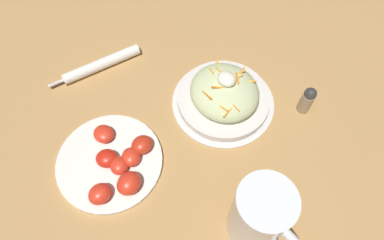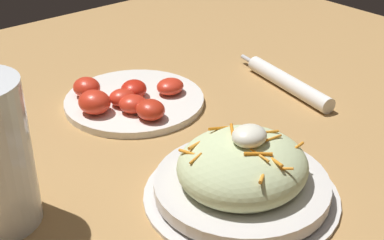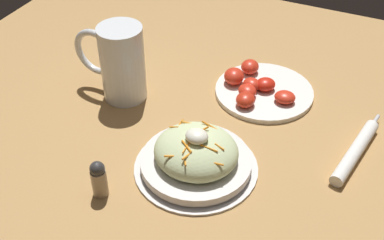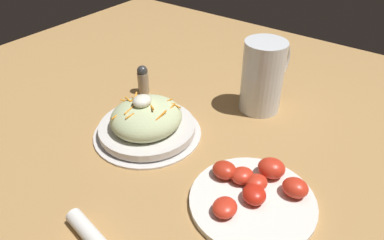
{
  "view_description": "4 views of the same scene",
  "coord_description": "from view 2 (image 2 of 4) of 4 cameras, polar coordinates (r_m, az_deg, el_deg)",
  "views": [
    {
      "loc": [
        -0.26,
        0.29,
        0.64
      ],
      "look_at": [
        -0.02,
        0.09,
        0.09
      ],
      "focal_mm": 31.66,
      "sensor_mm": 36.0,
      "label": 1
    },
    {
      "loc": [
        -0.37,
        -0.37,
        0.39
      ],
      "look_at": [
        -0.0,
        0.06,
        0.07
      ],
      "focal_mm": 50.7,
      "sensor_mm": 36.0,
      "label": 2
    },
    {
      "loc": [
        0.27,
        -0.62,
        0.65
      ],
      "look_at": [
        -0.03,
        0.04,
        0.06
      ],
      "focal_mm": 46.69,
      "sensor_mm": 36.0,
      "label": 3
    },
    {
      "loc": [
        0.45,
        0.43,
        0.47
      ],
      "look_at": [
        -0.02,
        0.08,
        0.06
      ],
      "focal_mm": 33.96,
      "sensor_mm": 36.0,
      "label": 4
    }
  ],
  "objects": [
    {
      "name": "ground_plane",
      "position": [
        0.65,
        3.61,
        -7.44
      ],
      "size": [
        1.43,
        1.43,
        0.0
      ],
      "primitive_type": "plane",
      "color": "#B2844C"
    },
    {
      "name": "napkin_roll",
      "position": [
        0.89,
        10.05,
        3.89
      ],
      "size": [
        0.06,
        0.22,
        0.03
      ],
      "color": "white",
      "rests_on": "ground_plane"
    },
    {
      "name": "tomato_plate",
      "position": [
        0.83,
        -6.54,
        2.2
      ],
      "size": [
        0.21,
        0.21,
        0.04
      ],
      "color": "white",
      "rests_on": "ground_plane"
    },
    {
      "name": "salad_plate",
      "position": [
        0.62,
        5.3,
        -5.8
      ],
      "size": [
        0.23,
        0.23,
        0.09
      ],
      "color": "silver",
      "rests_on": "ground_plane"
    }
  ]
}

